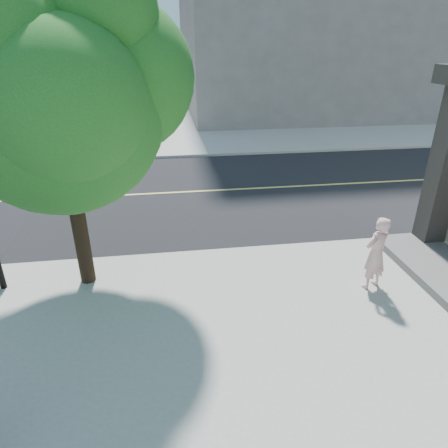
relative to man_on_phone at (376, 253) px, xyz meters
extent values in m
plane|color=black|center=(-7.33, 2.11, -0.92)|extent=(140.00, 140.00, 0.00)
cube|color=black|center=(-7.33, 6.61, -0.92)|extent=(140.00, 9.00, 0.01)
cube|color=#A4A59B|center=(6.17, 23.61, -0.86)|extent=(29.00, 25.00, 0.12)
cube|color=#35302B|center=(2.37, 1.61, 1.30)|extent=(0.55, 0.55, 4.20)
cube|color=slate|center=(6.67, 24.11, 6.20)|extent=(18.00, 16.00, 14.00)
imported|color=beige|center=(0.00, 0.00, 0.00)|extent=(0.69, 0.58, 1.61)
cylinder|color=black|center=(-5.99, 1.12, 0.75)|extent=(0.31, 0.31, 3.11)
sphere|color=#297524|center=(-5.99, 1.12, 2.82)|extent=(3.80, 3.80, 3.80)
sphere|color=#297524|center=(-4.95, 1.64, 3.34)|extent=(2.93, 2.93, 2.93)
sphere|color=#297524|center=(-6.85, 1.82, 3.51)|extent=(2.76, 2.76, 2.76)
sphere|color=#297524|center=(-5.64, 0.18, 3.08)|extent=(2.59, 2.59, 2.59)
sphere|color=#297524|center=(-6.51, 0.43, 3.85)|extent=(2.42, 2.42, 2.42)
sphere|color=#297524|center=(-5.21, 1.12, 4.37)|extent=(2.24, 2.24, 2.24)
camera|label=1|loc=(-4.11, -6.50, 3.98)|focal=31.51mm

